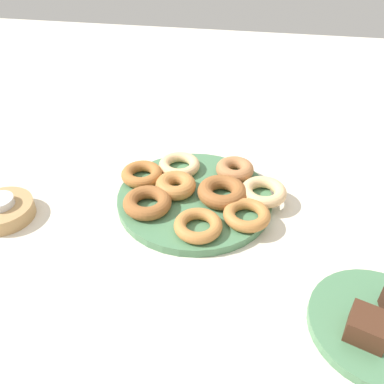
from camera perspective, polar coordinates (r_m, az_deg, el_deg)
ground_plane at (r=0.82m, az=0.38°, el=-1.35°), size 2.40×2.40×0.00m
donut_plate at (r=0.82m, az=0.38°, el=-0.88°), size 0.31×0.31×0.02m
donut_0 at (r=0.88m, az=-1.80°, el=3.83°), size 0.12×0.12×0.02m
donut_1 at (r=0.80m, az=4.30°, el=0.16°), size 0.13×0.13×0.03m
donut_2 at (r=0.77m, az=-6.34°, el=-1.50°), size 0.12×0.12×0.03m
donut_3 at (r=0.81m, az=10.07°, el=0.03°), size 0.10×0.10×0.02m
donut_4 at (r=0.75m, az=7.75°, el=-3.23°), size 0.11×0.11×0.02m
donut_5 at (r=0.72m, az=0.87°, el=-4.76°), size 0.12×0.12×0.02m
donut_6 at (r=0.85m, az=-7.11°, el=2.52°), size 0.09×0.09×0.02m
donut_7 at (r=0.86m, az=6.07°, el=3.21°), size 0.10×0.10×0.03m
donut_8 at (r=0.81m, az=-2.32°, el=0.96°), size 0.09×0.09×0.03m
cake_plate at (r=0.67m, az=24.85°, el=-16.78°), size 0.20×0.20×0.02m
brownie_far at (r=0.63m, az=23.63°, el=-17.08°), size 0.07×0.06×0.04m
candle_holder at (r=0.86m, az=-25.17°, el=-2.42°), size 0.12×0.12×0.03m
tealight at (r=0.84m, az=-25.56°, el=-1.25°), size 0.05×0.05×0.01m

